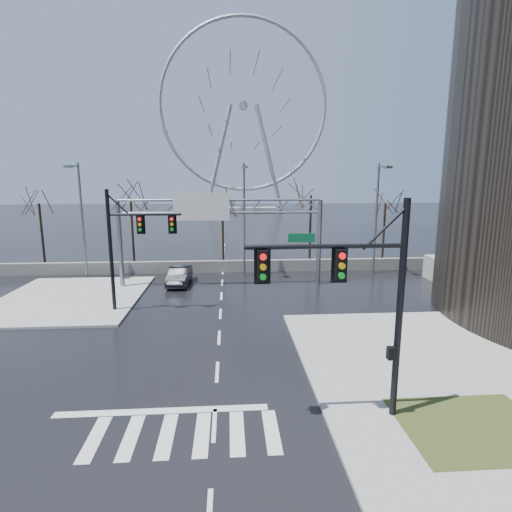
{
  "coord_description": "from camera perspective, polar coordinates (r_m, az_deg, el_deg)",
  "views": [
    {
      "loc": [
        0.6,
        -16.88,
        8.58
      ],
      "look_at": [
        2.25,
        6.97,
        4.0
      ],
      "focal_mm": 28.0,
      "sensor_mm": 36.0,
      "label": 1
    }
  ],
  "objects": [
    {
      "name": "streetlight_left",
      "position": [
        37.33,
        -23.81,
        5.79
      ],
      "size": [
        0.5,
        2.55,
        10.0
      ],
      "color": "slate",
      "rests_on": "ground"
    },
    {
      "name": "ground",
      "position": [
        18.95,
        -5.56,
        -16.14
      ],
      "size": [
        260.0,
        260.0,
        0.0
      ],
      "primitive_type": "plane",
      "color": "black",
      "rests_on": "ground"
    },
    {
      "name": "car",
      "position": [
        33.81,
        -10.88,
        -2.73
      ],
      "size": [
        1.81,
        4.66,
        1.51
      ],
      "primitive_type": "imported",
      "rotation": [
        0.0,
        0.0,
        -0.05
      ],
      "color": "black",
      "rests_on": "ground"
    },
    {
      "name": "signal_mast_near",
      "position": [
        14.12,
        15.01,
        -4.77
      ],
      "size": [
        5.52,
        0.41,
        8.0
      ],
      "color": "black",
      "rests_on": "ground"
    },
    {
      "name": "tree_right",
      "position": [
        41.31,
        7.84,
        7.47
      ],
      "size": [
        3.9,
        3.9,
        7.8
      ],
      "color": "black",
      "rests_on": "ground"
    },
    {
      "name": "sign_gantry",
      "position": [
        32.03,
        -5.71,
        4.7
      ],
      "size": [
        16.36,
        0.4,
        7.6
      ],
      "color": "slate",
      "rests_on": "ground"
    },
    {
      "name": "tree_center",
      "position": [
        41.52,
        -4.81,
        6.1
      ],
      "size": [
        3.25,
        3.25,
        6.5
      ],
      "color": "black",
      "rests_on": "ground"
    },
    {
      "name": "tree_far_left",
      "position": [
        45.01,
        -28.52,
        5.71
      ],
      "size": [
        3.5,
        3.5,
        7.0
      ],
      "color": "black",
      "rests_on": "ground"
    },
    {
      "name": "sidewalk_far",
      "position": [
        32.26,
        -25.0,
        -5.48
      ],
      "size": [
        10.0,
        12.0,
        0.15
      ],
      "primitive_type": "cube",
      "color": "gray",
      "rests_on": "ground"
    },
    {
      "name": "tree_far_right",
      "position": [
        44.16,
        17.95,
        6.21
      ],
      "size": [
        3.4,
        3.4,
        6.8
      ],
      "color": "black",
      "rests_on": "ground"
    },
    {
      "name": "barrier_wall",
      "position": [
        37.75,
        -4.79,
        -1.47
      ],
      "size": [
        52.0,
        0.5,
        1.1
      ],
      "primitive_type": "cube",
      "color": "slate",
      "rests_on": "ground"
    },
    {
      "name": "sidewalk_right_ext",
      "position": [
        22.74,
        21.27,
        -11.89
      ],
      "size": [
        12.0,
        10.0,
        0.15
      ],
      "primitive_type": "cube",
      "color": "gray",
      "rests_on": "ground"
    },
    {
      "name": "grass_strip",
      "position": [
        16.82,
        28.72,
        -20.67
      ],
      "size": [
        5.0,
        4.0,
        0.02
      ],
      "primitive_type": "cube",
      "color": "#2E3717",
      "rests_on": "sidewalk_near"
    },
    {
      "name": "ferris_wheel",
      "position": [
        113.33,
        -1.81,
        19.76
      ],
      "size": [
        45.0,
        6.0,
        50.91
      ],
      "color": "gray",
      "rests_on": "ground"
    },
    {
      "name": "signal_mast_far",
      "position": [
        26.9,
        -17.85,
        2.31
      ],
      "size": [
        4.72,
        0.41,
        8.0
      ],
      "color": "black",
      "rests_on": "ground"
    },
    {
      "name": "streetlight_right",
      "position": [
        37.61,
        17.02,
        6.27
      ],
      "size": [
        0.5,
        2.55,
        10.0
      ],
      "color": "slate",
      "rests_on": "ground"
    },
    {
      "name": "tree_left",
      "position": [
        41.59,
        -17.43,
        6.76
      ],
      "size": [
        3.75,
        3.75,
        7.5
      ],
      "color": "black",
      "rests_on": "ground"
    },
    {
      "name": "streetlight_mid",
      "position": [
        35.17,
        -1.69,
        6.45
      ],
      "size": [
        0.5,
        2.55,
        10.0
      ],
      "color": "slate",
      "rests_on": "ground"
    }
  ]
}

